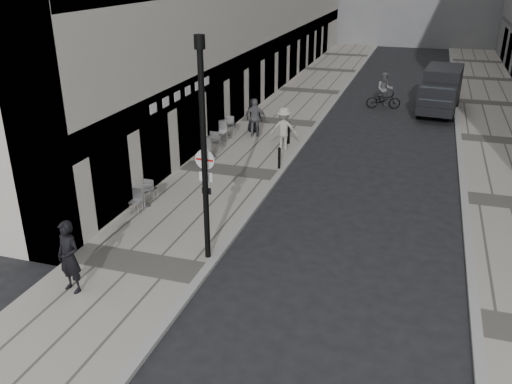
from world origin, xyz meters
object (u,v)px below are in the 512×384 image
panel_van (441,88)px  cyclist (384,95)px  lamppost (204,142)px  walking_man (69,257)px  sign_post (206,187)px

panel_van → cyclist: panel_van is taller
lamppost → panel_van: 20.41m
cyclist → lamppost: bearing=-110.5°
walking_man → lamppost: 4.49m
panel_van → walking_man: bearing=-106.5°
sign_post → cyclist: sign_post is taller
lamppost → cyclist: size_ratio=2.96×
lamppost → cyclist: (3.13, 19.20, -2.74)m
panel_van → cyclist: 3.14m
cyclist → sign_post: bearing=-110.8°
cyclist → walking_man: bearing=-116.1°
walking_man → lamppost: size_ratio=0.31×
panel_van → cyclist: bearing=-172.4°
panel_van → lamppost: bearing=-102.4°
walking_man → panel_van: (8.87, 21.96, 0.28)m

